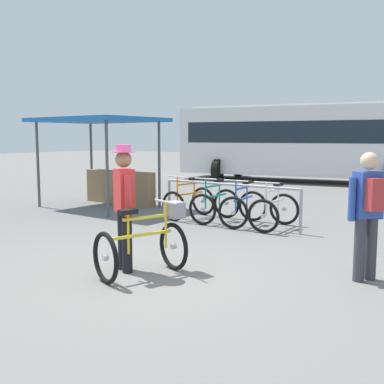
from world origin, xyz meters
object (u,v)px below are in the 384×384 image
object	(u,v)px
person_with_featured_bike	(124,202)
featured_bicycle	(147,242)
racked_bike_white	(274,211)
bus_distant	(304,139)
pedestrian_with_backpack	(368,208)
market_stall	(108,153)
racked_bike_teal	(215,205)
racked_bike_orange	(189,202)
racked_bike_blue	(243,208)

from	to	relation	value
person_with_featured_bike	featured_bicycle	bearing A→B (deg)	0.41
racked_bike_white	bus_distant	world-z (taller)	bus_distant
pedestrian_with_backpack	market_stall	distance (m)	7.84
pedestrian_with_backpack	bus_distant	xyz separation A→B (m)	(-5.03, 12.20, 0.80)
racked_bike_white	featured_bicycle	bearing A→B (deg)	-93.41
racked_bike_white	bus_distant	bearing A→B (deg)	105.85
racked_bike_teal	racked_bike_white	distance (m)	1.40
racked_bike_orange	featured_bicycle	bearing A→B (deg)	-64.44
racked_bike_teal	racked_bike_white	world-z (taller)	same
racked_bike_orange	racked_bike_blue	xyz separation A→B (m)	(1.40, -0.08, 0.00)
pedestrian_with_backpack	market_stall	world-z (taller)	market_stall
market_stall	pedestrian_with_backpack	bearing A→B (deg)	-23.00
racked_bike_blue	person_with_featured_bike	distance (m)	3.88
racked_bike_orange	market_stall	bearing A→B (deg)	170.98
person_with_featured_bike	bus_distant	bearing A→B (deg)	99.06
racked_bike_orange	racked_bike_white	distance (m)	2.10
racked_bike_teal	pedestrian_with_backpack	xyz separation A→B (m)	(3.67, -2.57, 0.57)
racked_bike_teal	racked_bike_blue	bearing A→B (deg)	-3.19
racked_bike_white	bus_distant	distance (m)	10.19
featured_bicycle	bus_distant	bearing A→B (deg)	100.62
racked_bike_white	pedestrian_with_backpack	world-z (taller)	pedestrian_with_backpack
racked_bike_white	bus_distant	size ratio (longest dim) A/B	0.11
person_with_featured_bike	racked_bike_orange	bearing A→B (deg)	110.88
market_stall	racked_bike_orange	bearing A→B (deg)	-9.02
racked_bike_white	person_with_featured_bike	world-z (taller)	person_with_featured_bike
bus_distant	racked_bike_white	bearing A→B (deg)	-74.15
racked_bike_teal	person_with_featured_bike	size ratio (longest dim) A/B	0.64
racked_bike_blue	pedestrian_with_backpack	size ratio (longest dim) A/B	0.68
featured_bicycle	person_with_featured_bike	world-z (taller)	person_with_featured_bike
racked_bike_white	bus_distant	xyz separation A→B (m)	(-2.76, 9.71, 1.37)
racked_bike_orange	pedestrian_with_backpack	size ratio (longest dim) A/B	0.73
racked_bike_white	market_stall	bearing A→B (deg)	173.44
racked_bike_orange	person_with_featured_bike	bearing A→B (deg)	-69.12
racked_bike_orange	racked_bike_teal	world-z (taller)	same
racked_bike_blue	racked_bike_white	world-z (taller)	same
racked_bike_orange	market_stall	world-z (taller)	market_stall
racked_bike_blue	market_stall	bearing A→B (deg)	172.89
racked_bike_white	featured_bicycle	xyz separation A→B (m)	(-0.23, -3.80, 0.08)
featured_bicycle	pedestrian_with_backpack	xyz separation A→B (m)	(2.50, 1.30, 0.49)
racked_bike_teal	bus_distant	world-z (taller)	bus_distant
racked_bike_blue	pedestrian_with_backpack	xyz separation A→B (m)	(2.97, -2.53, 0.57)
racked_bike_white	pedestrian_with_backpack	distance (m)	3.42
person_with_featured_bike	bus_distant	distance (m)	13.70
racked_bike_white	market_stall	size ratio (longest dim) A/B	0.35
racked_bike_blue	racked_bike_white	size ratio (longest dim) A/B	0.99
racked_bike_orange	pedestrian_with_backpack	world-z (taller)	pedestrian_with_backpack
racked_bike_blue	bus_distant	distance (m)	9.99
featured_bicycle	pedestrian_with_backpack	distance (m)	2.86
racked_bike_blue	racked_bike_white	xyz separation A→B (m)	(0.70, -0.04, -0.00)
pedestrian_with_backpack	market_stall	bearing A→B (deg)	157.00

